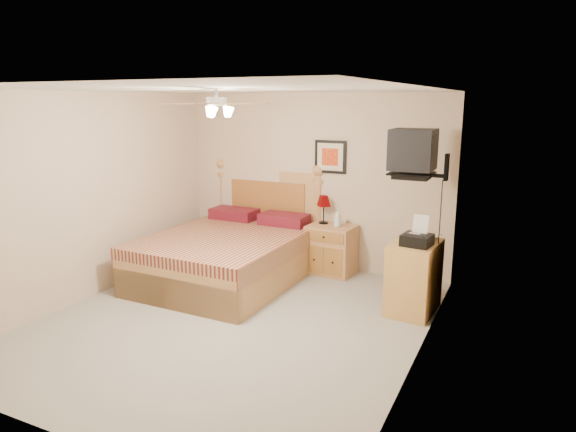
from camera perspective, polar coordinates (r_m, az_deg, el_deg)
name	(u,v)px	position (r m, az deg, el deg)	size (l,w,h in m)	color
floor	(233,321)	(5.83, -6.12, -11.54)	(4.50, 4.50, 0.00)	gray
ceiling	(227,89)	(5.32, -6.77, 13.82)	(4.00, 4.50, 0.04)	white
wall_back	(313,182)	(7.41, 2.79, 3.85)	(4.00, 0.04, 2.50)	#C8AF93
wall_front	(52,275)	(3.79, -24.74, -5.95)	(4.00, 0.04, 2.50)	#C8AF93
wall_left	(90,196)	(6.70, -21.12, 2.06)	(0.04, 4.50, 2.50)	#C8AF93
wall_right	(422,231)	(4.72, 14.66, -1.66)	(0.04, 4.50, 2.50)	#C8AF93
bed	(226,226)	(6.88, -6.86, -1.10)	(1.79, 2.35, 1.52)	tan
nightstand	(331,249)	(7.25, 4.84, -3.72)	(0.64, 0.48, 0.69)	#BC7E49
table_lamp	(324,209)	(7.24, 3.98, 0.73)	(0.22, 0.22, 0.40)	#550103
lotion_bottle	(337,218)	(7.06, 5.52, -0.22)	(0.10, 0.10, 0.25)	silver
framed_picture	(330,157)	(7.25, 4.74, 6.57)	(0.46, 0.04, 0.46)	black
dresser	(414,277)	(6.08, 13.81, -6.63)	(0.49, 0.70, 0.83)	#C2843E
fax_machine	(418,231)	(5.81, 14.19, -1.64)	(0.31, 0.33, 0.33)	black
magazine_lower	(420,236)	(6.20, 14.45, -2.20)	(0.18, 0.24, 0.02)	beige
magazine_upper	(421,235)	(6.19, 14.61, -2.03)	(0.20, 0.27, 0.02)	tan
wall_tv	(426,154)	(5.98, 15.11, 6.71)	(0.56, 0.46, 0.58)	black
ceiling_fan	(217,104)	(5.15, -7.94, 12.27)	(1.14, 1.14, 0.28)	white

